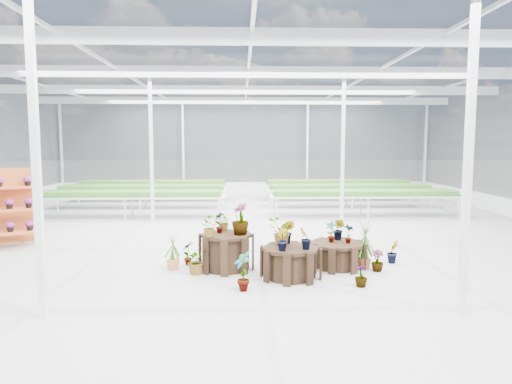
{
  "coord_description": "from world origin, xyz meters",
  "views": [
    {
      "loc": [
        -0.19,
        -10.32,
        2.45
      ],
      "look_at": [
        0.15,
        0.61,
        1.3
      ],
      "focal_mm": 32.0,
      "sensor_mm": 36.0,
      "label": 1
    }
  ],
  "objects_px": {
    "plinth_tall": "(226,252)",
    "plinth_mid": "(291,262)",
    "shelf_rack": "(0,208)",
    "plinth_low": "(337,255)"
  },
  "relations": [
    {
      "from": "plinth_mid",
      "to": "plinth_low",
      "type": "distance_m",
      "value": 1.22
    },
    {
      "from": "plinth_tall",
      "to": "shelf_rack",
      "type": "height_order",
      "value": "shelf_rack"
    },
    {
      "from": "plinth_tall",
      "to": "plinth_mid",
      "type": "distance_m",
      "value": 1.34
    },
    {
      "from": "plinth_tall",
      "to": "plinth_low",
      "type": "bearing_deg",
      "value": 2.6
    },
    {
      "from": "plinth_mid",
      "to": "shelf_rack",
      "type": "relative_size",
      "value": 0.59
    },
    {
      "from": "plinth_tall",
      "to": "plinth_low",
      "type": "distance_m",
      "value": 2.2
    },
    {
      "from": "plinth_tall",
      "to": "shelf_rack",
      "type": "xyz_separation_m",
      "value": [
        -5.48,
        2.21,
        0.58
      ]
    },
    {
      "from": "plinth_tall",
      "to": "plinth_mid",
      "type": "relative_size",
      "value": 0.95
    },
    {
      "from": "plinth_mid",
      "to": "plinth_low",
      "type": "relative_size",
      "value": 0.98
    },
    {
      "from": "plinth_tall",
      "to": "shelf_rack",
      "type": "relative_size",
      "value": 0.56
    }
  ]
}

